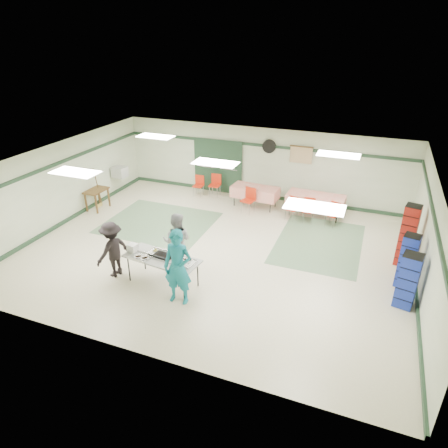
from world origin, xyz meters
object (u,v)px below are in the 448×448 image
(chair_d, at_px, (249,198))
(dining_table_a, at_px, (315,200))
(volunteer_teal, at_px, (178,267))
(office_printer, at_px, (120,172))
(chair_c, at_px, (334,212))
(volunteer_grey, at_px, (177,242))
(chair_b, at_px, (293,206))
(chair_loose_a, at_px, (215,183))
(crate_stack_red, at_px, (408,236))
(crate_stack_blue_b, at_px, (408,281))
(crate_stack_blue_a, at_px, (407,261))
(serving_table, at_px, (162,259))
(broom, at_px, (98,187))
(dining_table_b, at_px, (255,192))
(chair_a, at_px, (309,208))
(chair_loose_b, at_px, (199,183))
(volunteer_dark, at_px, (113,249))
(printer_table, at_px, (97,193))

(chair_d, bearing_deg, dining_table_a, 26.80)
(volunteer_teal, xyz_separation_m, office_printer, (-5.27, 5.35, -0.00))
(volunteer_teal, height_order, chair_c, volunteer_teal)
(volunteer_grey, relative_size, chair_b, 2.04)
(dining_table_a, relative_size, chair_loose_a, 2.31)
(crate_stack_red, distance_m, crate_stack_blue_b, 2.00)
(crate_stack_blue_a, bearing_deg, volunteer_grey, -167.08)
(serving_table, bearing_deg, broom, 149.46)
(chair_d, distance_m, crate_stack_blue_b, 6.36)
(dining_table_b, bearing_deg, chair_a, -11.01)
(chair_b, xyz_separation_m, chair_d, (-1.57, 0.01, 0.06))
(chair_d, distance_m, crate_stack_blue_a, 5.88)
(chair_loose_b, bearing_deg, chair_a, -13.31)
(crate_stack_blue_a, bearing_deg, crate_stack_red, 90.00)
(crate_stack_blue_a, bearing_deg, volunteer_dark, -162.70)
(chair_d, distance_m, chair_loose_b, 2.49)
(serving_table, height_order, broom, broom)
(chair_d, height_order, broom, broom)
(volunteer_grey, xyz_separation_m, dining_table_a, (2.89, 4.83, -0.25))
(broom, bearing_deg, printer_table, -64.80)
(broom, bearing_deg, volunteer_grey, -26.35)
(chair_b, relative_size, chair_c, 0.99)
(dining_table_b, xyz_separation_m, office_printer, (-5.25, -0.80, 0.38))
(volunteer_grey, distance_m, crate_stack_blue_a, 5.89)
(chair_c, bearing_deg, volunteer_dark, -109.73)
(serving_table, xyz_separation_m, volunteer_dark, (-1.40, -0.10, 0.05))
(serving_table, relative_size, broom, 1.37)
(chair_loose_a, bearing_deg, chair_loose_b, -163.22)
(volunteer_grey, bearing_deg, chair_a, -135.48)
(chair_b, bearing_deg, chair_loose_a, 176.97)
(volunteer_grey, height_order, chair_loose_a, volunteer_grey)
(chair_c, relative_size, crate_stack_red, 0.45)
(volunteer_teal, xyz_separation_m, volunteer_grey, (-0.71, 1.31, -0.13))
(volunteer_grey, distance_m, dining_table_b, 4.89)
(serving_table, height_order, volunteer_teal, volunteer_teal)
(volunteer_teal, xyz_separation_m, chair_d, (-0.06, 5.58, -0.39))
(volunteer_grey, xyz_separation_m, office_printer, (-4.56, 4.04, 0.13))
(volunteer_teal, relative_size, crate_stack_blue_a, 1.30)
(dining_table_a, relative_size, chair_loose_b, 2.50)
(chair_a, height_order, printer_table, chair_a)
(dining_table_b, xyz_separation_m, chair_loose_b, (-2.38, 0.28, -0.08))
(printer_table, distance_m, broom, 0.26)
(chair_b, bearing_deg, dining_table_b, 174.22)
(chair_d, height_order, printer_table, chair_d)
(crate_stack_blue_b, bearing_deg, chair_a, 127.94)
(chair_d, height_order, chair_loose_b, chair_d)
(office_printer, bearing_deg, chair_loose_b, 24.48)
(chair_d, distance_m, broom, 5.51)
(crate_stack_red, bearing_deg, dining_table_a, 140.02)
(dining_table_a, distance_m, chair_b, 0.88)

